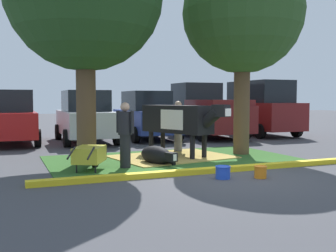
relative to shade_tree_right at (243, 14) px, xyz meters
name	(u,v)px	position (x,y,z in m)	size (l,w,h in m)	color
ground_plane	(228,174)	(-2.07, -2.71, -4.24)	(80.00, 80.00, 0.00)	#424247
grass_island	(174,159)	(-2.36, -0.25, -4.23)	(6.82, 4.01, 0.02)	#2D5B23
curb_yellow	(210,170)	(-2.36, -2.41, -4.18)	(8.02, 0.24, 0.12)	yellow
hay_bedding	(172,157)	(-2.25, 0.11, -4.22)	(3.20, 2.40, 0.04)	tan
shade_tree_right	(243,14)	(0.00, 0.00, 0.00)	(3.64, 3.64, 6.11)	brown
cow_holstein	(179,120)	(-1.98, 0.21, -3.15)	(1.54, 3.01, 1.55)	black
calf_lying	(157,155)	(-3.07, -0.83, -4.01)	(0.80, 1.33, 0.48)	black
person_handler	(178,125)	(-1.59, 1.19, -3.37)	(0.49, 0.34, 1.63)	slate
person_visitor_near	(125,133)	(-3.99, -1.07, -3.38)	(0.34, 0.45, 1.61)	black
wheelbarrow	(90,155)	(-4.87, -1.14, -3.86)	(1.10, 1.55, 0.63)	gold
bucket_blue	(223,172)	(-2.43, -3.09, -4.10)	(0.34, 0.34, 0.27)	blue
bucket_orange	(260,172)	(-1.65, -3.35, -4.11)	(0.28, 0.28, 0.26)	orange
sedan_red	(10,118)	(-6.50, 5.71, -3.26)	(2.09, 4.44, 2.02)	red
sedan_silver	(86,117)	(-3.75, 5.24, -3.26)	(2.09, 4.44, 2.02)	silver
sedan_blue	(146,116)	(-1.12, 5.62, -3.26)	(2.09, 4.44, 2.02)	navy
pickup_truck_maroon	(204,112)	(1.62, 5.59, -3.13)	(2.30, 5.44, 2.42)	maroon
suv_black	(259,108)	(4.37, 5.32, -2.97)	(2.19, 4.64, 2.52)	maroon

